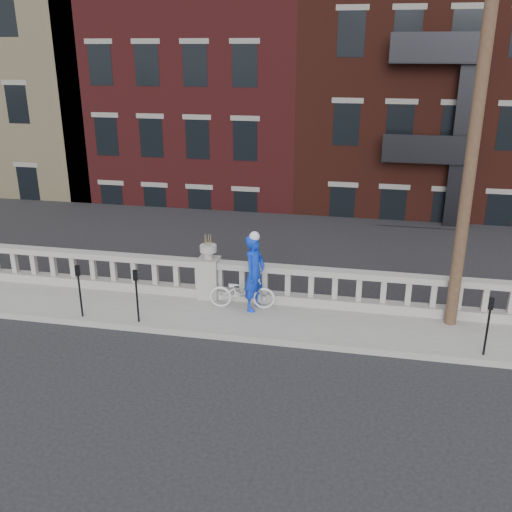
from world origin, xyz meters
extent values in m
plane|color=black|center=(0.00, 0.00, 0.00)|extent=(120.00, 120.00, 0.00)
cube|color=gray|center=(0.00, 3.00, 0.07)|extent=(32.00, 2.20, 0.15)
cube|color=gray|center=(0.00, 3.95, 0.28)|extent=(28.00, 0.34, 0.25)
cube|color=gray|center=(0.00, 3.95, 1.10)|extent=(28.00, 0.34, 0.16)
cube|color=gray|center=(0.00, 3.95, 0.70)|extent=(0.55, 0.55, 1.10)
cylinder|color=gray|center=(0.00, 3.95, 1.35)|extent=(0.24, 0.24, 0.20)
cylinder|color=gray|center=(0.00, 3.95, 1.53)|extent=(0.44, 0.44, 0.18)
cube|color=#605E59|center=(0.00, 4.30, -2.42)|extent=(36.00, 0.50, 5.15)
cube|color=black|center=(0.00, 25.95, -5.25)|extent=(80.00, 44.00, 0.50)
cube|color=#595651|center=(-2.00, 8.45, -3.00)|extent=(16.00, 7.00, 4.00)
cube|color=tan|center=(-17.00, 20.95, 5.00)|extent=(18.00, 16.00, 20.00)
cube|color=#461414|center=(-4.00, 19.95, 2.00)|extent=(10.00, 14.00, 14.00)
cube|color=#35140E|center=(6.00, 19.95, 2.75)|extent=(10.00, 14.00, 15.50)
cylinder|color=#422D1E|center=(6.20, 3.60, 5.15)|extent=(0.28, 0.28, 10.00)
cylinder|color=black|center=(-2.79, 2.15, 0.70)|extent=(0.05, 0.05, 1.10)
cube|color=black|center=(-2.79, 2.15, 1.38)|extent=(0.10, 0.08, 0.26)
cube|color=black|center=(-2.79, 2.10, 1.42)|extent=(0.06, 0.01, 0.08)
cylinder|color=black|center=(-1.29, 2.15, 0.70)|extent=(0.05, 0.05, 1.10)
cube|color=black|center=(-1.29, 2.15, 1.38)|extent=(0.10, 0.08, 0.26)
cube|color=black|center=(-1.29, 2.10, 1.42)|extent=(0.06, 0.01, 0.08)
cylinder|color=black|center=(6.74, 2.15, 0.70)|extent=(0.05, 0.05, 1.10)
cube|color=black|center=(6.74, 2.15, 1.38)|extent=(0.10, 0.08, 0.26)
cube|color=black|center=(6.74, 2.10, 1.42)|extent=(0.06, 0.01, 0.08)
imported|color=silver|center=(1.02, 3.45, 0.60)|extent=(1.76, 0.80, 0.89)
imported|color=#0C2DB9|center=(1.35, 3.45, 1.14)|extent=(0.67, 0.83, 1.98)
camera|label=1|loc=(4.05, -9.62, 6.48)|focal=40.00mm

